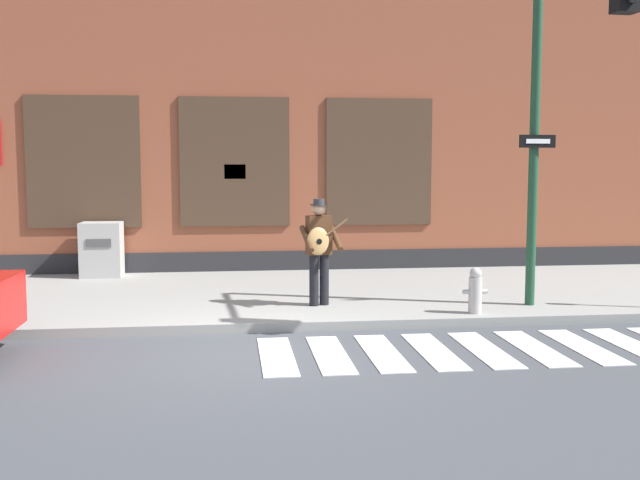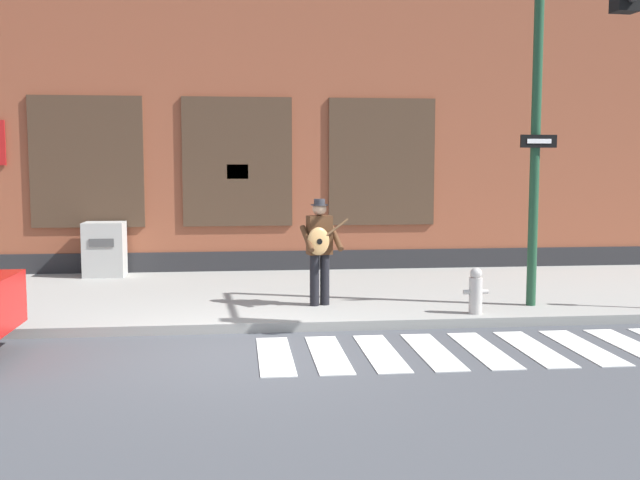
# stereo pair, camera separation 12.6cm
# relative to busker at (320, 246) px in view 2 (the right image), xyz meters

# --- Properties ---
(ground_plane) EXTENTS (160.00, 160.00, 0.00)m
(ground_plane) POSITION_rel_busker_xyz_m (-1.28, -2.37, -1.10)
(ground_plane) COLOR #424449
(sidewalk) EXTENTS (28.00, 5.29, 0.14)m
(sidewalk) POSITION_rel_busker_xyz_m (-1.28, 1.40, -1.03)
(sidewalk) COLOR gray
(sidewalk) RESTS_ON ground
(building_backdrop) EXTENTS (28.00, 4.06, 6.71)m
(building_backdrop) POSITION_rel_busker_xyz_m (-1.28, 6.03, 2.25)
(building_backdrop) COLOR brown
(building_backdrop) RESTS_ON ground
(crosswalk) EXTENTS (5.78, 1.90, 0.01)m
(crosswalk) POSITION_rel_busker_xyz_m (1.84, -2.55, -1.09)
(crosswalk) COLOR silver
(crosswalk) RESTS_ON ground
(busker) EXTENTS (0.77, 0.62, 1.70)m
(busker) POSITION_rel_busker_xyz_m (0.00, 0.00, 0.00)
(busker) COLOR black
(busker) RESTS_ON sidewalk
(traffic_light) EXTENTS (0.62, 2.62, 5.01)m
(traffic_light) POSITION_rel_busker_xyz_m (3.43, -1.33, 2.49)
(traffic_light) COLOR #1E472D
(traffic_light) RESTS_ON sidewalk
(utility_box) EXTENTS (0.80, 0.67, 1.09)m
(utility_box) POSITION_rel_busker_xyz_m (-3.95, 3.59, -0.42)
(utility_box) COLOR #ADADA8
(utility_box) RESTS_ON sidewalk
(fire_hydrant) EXTENTS (0.38, 0.20, 0.70)m
(fire_hydrant) POSITION_rel_busker_xyz_m (2.27, -0.90, -0.62)
(fire_hydrant) COLOR #B2ADA8
(fire_hydrant) RESTS_ON sidewalk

